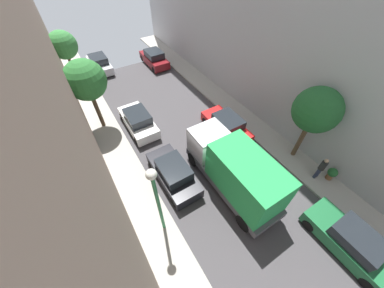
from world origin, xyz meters
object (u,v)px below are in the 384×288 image
(parked_car_left_1, at_px, (173,173))
(street_tree_0, at_px, (85,81))
(parked_car_left_2, at_px, (138,121))
(street_tree_2, at_px, (63,45))
(parked_car_left_3, at_px, (99,64))
(pedestrian, at_px, (321,168))
(lamp_post, at_px, (156,195))
(street_tree_1, at_px, (317,110))
(potted_plant_1, at_px, (332,173))
(parked_car_right_3, at_px, (154,58))
(parked_car_right_1, at_px, (350,241))
(parked_car_right_2, at_px, (226,126))
(delivery_truck, at_px, (235,171))

(parked_car_left_1, bearing_deg, street_tree_0, 107.64)
(parked_car_left_2, height_order, street_tree_2, street_tree_2)
(street_tree_2, bearing_deg, parked_car_left_3, 24.97)
(parked_car_left_3, distance_m, pedestrian, 22.28)
(parked_car_left_1, xyz_separation_m, lamp_post, (-1.90, -2.41, 2.82))
(street_tree_1, relative_size, potted_plant_1, 5.76)
(pedestrian, height_order, potted_plant_1, pedestrian)
(parked_car_right_3, bearing_deg, street_tree_2, 174.65)
(parked_car_left_3, distance_m, parked_car_right_1, 24.92)
(street_tree_2, bearing_deg, parked_car_right_2, -59.27)
(street_tree_1, bearing_deg, parked_car_left_3, 112.87)
(parked_car_right_2, distance_m, street_tree_2, 15.90)
(parked_car_left_2, bearing_deg, street_tree_2, 105.27)
(parked_car_right_3, relative_size, potted_plant_1, 4.69)
(parked_car_right_1, bearing_deg, parked_car_right_3, 90.00)
(parked_car_left_2, height_order, parked_car_right_1, same)
(parked_car_left_1, height_order, parked_car_right_2, same)
(parked_car_right_2, xyz_separation_m, street_tree_1, (2.57, -4.25, 3.24))
(street_tree_2, relative_size, potted_plant_1, 5.23)
(street_tree_0, bearing_deg, street_tree_2, 91.94)
(street_tree_2, bearing_deg, street_tree_0, -88.06)
(delivery_truck, relative_size, street_tree_2, 1.41)
(delivery_truck, distance_m, street_tree_2, 18.33)
(pedestrian, xyz_separation_m, potted_plant_1, (0.60, -0.51, -0.41))
(parked_car_left_2, bearing_deg, parked_car_left_3, 90.00)
(street_tree_2, bearing_deg, street_tree_1, -59.17)
(parked_car_left_1, xyz_separation_m, delivery_truck, (2.70, -2.34, 1.07))
(parked_car_left_1, height_order, parked_car_left_2, same)
(pedestrian, xyz_separation_m, street_tree_1, (0.30, 2.01, 2.89))
(parked_car_right_2, distance_m, street_tree_1, 5.93)
(parked_car_right_3, bearing_deg, parked_car_right_1, -90.00)
(street_tree_2, height_order, lamp_post, lamp_post)
(street_tree_1, height_order, lamp_post, street_tree_1)
(parked_car_right_1, bearing_deg, street_tree_2, 109.06)
(parked_car_right_1, distance_m, parked_car_right_2, 9.68)
(parked_car_left_2, relative_size, potted_plant_1, 4.69)
(parked_car_left_1, distance_m, street_tree_2, 15.61)
(parked_car_right_2, bearing_deg, street_tree_1, -58.83)
(parked_car_right_1, distance_m, street_tree_1, 6.83)
(delivery_truck, distance_m, lamp_post, 4.92)
(parked_car_left_1, bearing_deg, street_tree_2, 99.72)
(parked_car_left_2, relative_size, street_tree_2, 0.90)
(parked_car_left_2, bearing_deg, street_tree_1, -45.83)
(parked_car_left_3, relative_size, lamp_post, 0.82)
(parked_car_right_2, xyz_separation_m, street_tree_0, (-7.73, 5.64, 3.32))
(parked_car_right_1, relative_size, pedestrian, 2.44)
(parked_car_left_1, xyz_separation_m, parked_car_right_1, (5.40, -8.01, 0.00))
(parked_car_left_3, bearing_deg, street_tree_0, -104.48)
(pedestrian, bearing_deg, street_tree_0, 130.03)
(parked_car_right_1, height_order, street_tree_0, street_tree_0)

